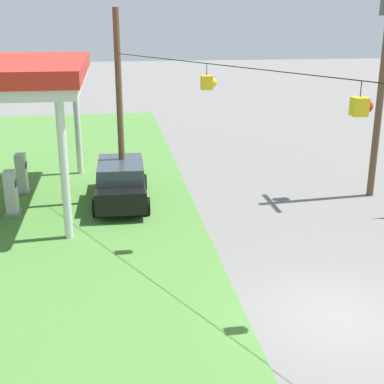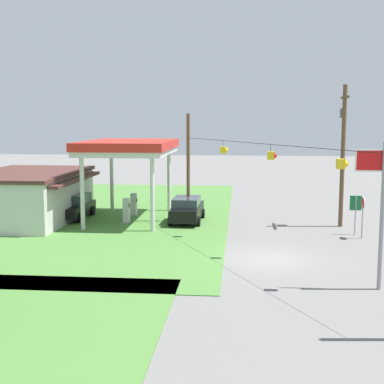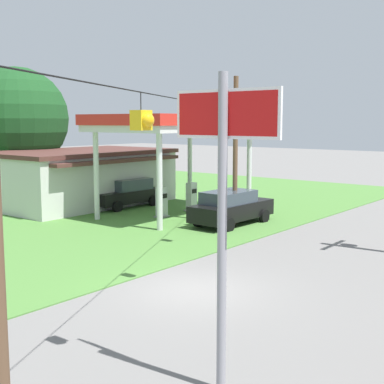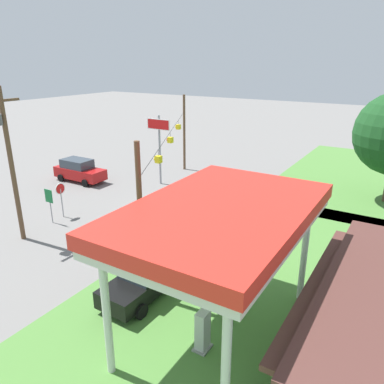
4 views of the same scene
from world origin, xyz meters
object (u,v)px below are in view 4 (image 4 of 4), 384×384
(fuel_pump_far, at_px, (203,332))
(car_at_pumps_front, at_px, (148,276))
(car_at_pumps_rear, at_px, (321,350))
(stop_sign_roadside, at_px, (61,193))
(route_sign, at_px, (49,199))
(stop_sign_overhead, at_px, (159,136))
(utility_pole_main, at_px, (10,158))
(car_on_crossroad, at_px, (79,170))
(gas_station_canopy, at_px, (221,218))
(fuel_pump_near, at_px, (232,297))

(fuel_pump_far, height_order, car_at_pumps_front, car_at_pumps_front)
(car_at_pumps_front, distance_m, car_at_pumps_rear, 8.13)
(stop_sign_roadside, distance_m, route_sign, 1.14)
(stop_sign_overhead, xyz_separation_m, route_sign, (10.79, -1.25, -2.60))
(utility_pole_main, bearing_deg, car_at_pumps_rear, 86.65)
(fuel_pump_far, height_order, stop_sign_overhead, stop_sign_overhead)
(car_on_crossroad, relative_size, utility_pole_main, 0.54)
(car_at_pumps_rear, bearing_deg, utility_pole_main, 88.02)
(fuel_pump_far, relative_size, car_at_pumps_front, 0.34)
(car_at_pumps_rear, bearing_deg, stop_sign_overhead, 51.85)
(route_sign, bearing_deg, stop_sign_overhead, 173.38)
(fuel_pump_far, relative_size, stop_sign_roadside, 0.68)
(car_on_crossroad, relative_size, route_sign, 2.06)
(stop_sign_roadside, distance_m, stop_sign_overhead, 10.09)
(stop_sign_overhead, bearing_deg, car_on_crossroad, -64.17)
(gas_station_canopy, height_order, route_sign, gas_station_canopy)
(car_at_pumps_front, bearing_deg, gas_station_canopy, 83.44)
(gas_station_canopy, distance_m, stop_sign_overhead, 19.70)
(car_at_pumps_front, height_order, stop_sign_overhead, stop_sign_overhead)
(fuel_pump_far, distance_m, stop_sign_overhead, 20.93)
(gas_station_canopy, height_order, car_on_crossroad, gas_station_canopy)
(fuel_pump_far, bearing_deg, car_on_crossroad, -121.75)
(stop_sign_roadside, relative_size, utility_pole_main, 0.27)
(route_sign, bearing_deg, stop_sign_roadside, -170.89)
(stop_sign_overhead, bearing_deg, stop_sign_roadside, -8.42)
(stop_sign_overhead, relative_size, route_sign, 2.53)
(fuel_pump_far, height_order, stop_sign_roadside, stop_sign_roadside)
(utility_pole_main, bearing_deg, fuel_pump_far, 80.66)
(fuel_pump_near, height_order, car_at_pumps_front, car_at_pumps_front)
(stop_sign_roadside, bearing_deg, utility_pole_main, -170.97)
(car_at_pumps_rear, xyz_separation_m, utility_pole_main, (-1.07, -18.32, 4.25))
(route_sign, bearing_deg, car_at_pumps_front, 73.99)
(stop_sign_roadside, bearing_deg, car_on_crossroad, 39.34)
(route_sign, bearing_deg, fuel_pump_far, 71.52)
(fuel_pump_near, xyz_separation_m, utility_pole_main, (0.22, -14.26, 4.35))
(gas_station_canopy, xyz_separation_m, car_at_pumps_rear, (0.01, 4.06, -4.11))
(car_at_pumps_front, height_order, stop_sign_roadside, stop_sign_roadside)
(utility_pole_main, bearing_deg, route_sign, -171.01)
(car_on_crossroad, relative_size, stop_sign_roadside, 1.98)
(fuel_pump_far, bearing_deg, route_sign, -108.48)
(fuel_pump_far, relative_size, stop_sign_overhead, 0.28)
(utility_pole_main, bearing_deg, car_at_pumps_front, 87.25)
(car_at_pumps_rear, xyz_separation_m, car_on_crossroad, (-11.17, -24.17, 0.13))
(car_on_crossroad, relative_size, stop_sign_overhead, 0.81)
(fuel_pump_near, xyz_separation_m, car_at_pumps_rear, (1.29, 4.06, 0.10))
(stop_sign_roadside, relative_size, route_sign, 1.04)
(car_at_pumps_rear, bearing_deg, car_on_crossroad, 66.57)
(route_sign, bearing_deg, utility_pole_main, 8.99)
(fuel_pump_near, xyz_separation_m, fuel_pump_far, (2.56, 0.00, 0.00))
(car_at_pumps_front, relative_size, utility_pole_main, 0.54)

